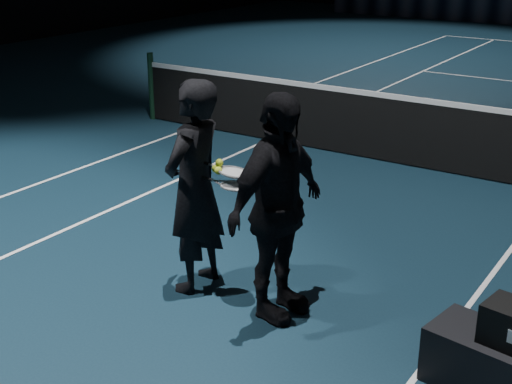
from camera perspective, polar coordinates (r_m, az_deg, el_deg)
net_post_left at (r=12.00m, az=-8.36°, el=8.37°), size 0.10×0.10×1.10m
player_a at (r=6.13m, az=-4.95°, el=0.38°), size 0.49×0.71×1.88m
player_b at (r=5.66m, az=1.68°, el=-1.34°), size 0.58×1.15×1.88m
racket_lower at (r=5.83m, az=-1.58°, el=0.48°), size 0.69×0.24×0.03m
racket_upper at (r=5.86m, az=-1.75°, el=1.58°), size 0.69×0.25×0.10m
tennis_balls at (r=5.91m, az=-3.09°, el=1.97°), size 0.12×0.10×0.12m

